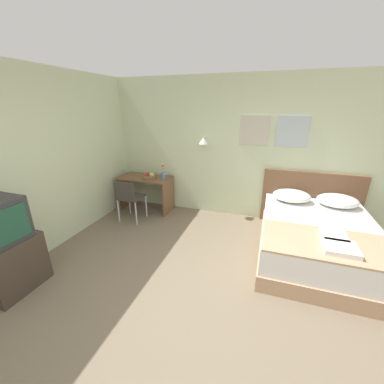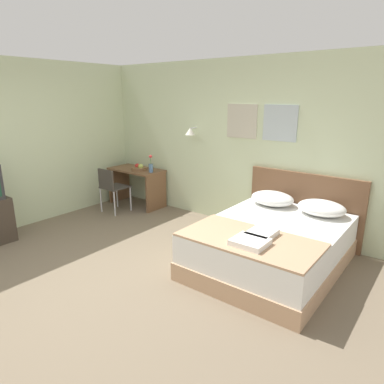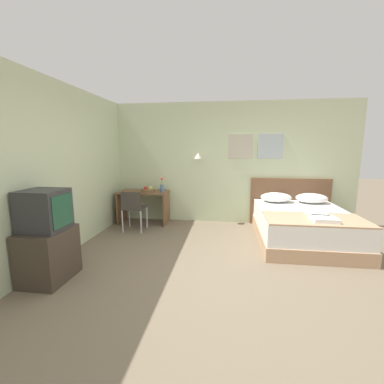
{
  "view_description": "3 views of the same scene",
  "coord_description": "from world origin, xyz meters",
  "px_view_note": "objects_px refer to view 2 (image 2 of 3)",
  "views": [
    {
      "loc": [
        0.66,
        -1.91,
        2.11
      ],
      "look_at": [
        -0.57,
        1.78,
        0.69
      ],
      "focal_mm": 22.0,
      "sensor_mm": 36.0,
      "label": 1
    },
    {
      "loc": [
        3.05,
        -2.21,
        2.09
      ],
      "look_at": [
        0.28,
        1.37,
        0.8
      ],
      "focal_mm": 32.0,
      "sensor_mm": 36.0,
      "label": 2
    },
    {
      "loc": [
        0.07,
        -3.17,
        1.66
      ],
      "look_at": [
        -0.52,
        1.14,
        0.92
      ],
      "focal_mm": 24.0,
      "sensor_mm": 36.0,
      "label": 3
    }
  ],
  "objects_px": {
    "bed": "(271,246)",
    "desk": "(137,180)",
    "headboard": "(303,207)",
    "folded_towel_near_foot": "(262,233)",
    "pillow_right": "(322,208)",
    "desk_chair": "(111,186)",
    "pillow_left": "(272,198)",
    "flower_vase": "(151,166)",
    "throw_blanket": "(249,239)",
    "folded_towel_mid_bed": "(250,242)",
    "fruit_bowl": "(139,168)"
  },
  "relations": [
    {
      "from": "bed",
      "to": "desk",
      "type": "height_order",
      "value": "desk"
    },
    {
      "from": "headboard",
      "to": "folded_towel_near_foot",
      "type": "height_order",
      "value": "headboard"
    },
    {
      "from": "pillow_right",
      "to": "desk_chair",
      "type": "relative_size",
      "value": 0.75
    },
    {
      "from": "pillow_left",
      "to": "flower_vase",
      "type": "xyz_separation_m",
      "value": [
        -2.41,
        -0.01,
        0.17
      ]
    },
    {
      "from": "desk",
      "to": "desk_chair",
      "type": "bearing_deg",
      "value": -91.51
    },
    {
      "from": "headboard",
      "to": "throw_blanket",
      "type": "bearing_deg",
      "value": -90.0
    },
    {
      "from": "folded_towel_near_foot",
      "to": "headboard",
      "type": "bearing_deg",
      "value": 92.94
    },
    {
      "from": "headboard",
      "to": "desk_chair",
      "type": "bearing_deg",
      "value": -164.3
    },
    {
      "from": "pillow_left",
      "to": "desk_chair",
      "type": "xyz_separation_m",
      "value": [
        -2.86,
        -0.58,
        -0.16
      ]
    },
    {
      "from": "folded_towel_mid_bed",
      "to": "desk",
      "type": "relative_size",
      "value": 0.33
    },
    {
      "from": "folded_towel_near_foot",
      "to": "desk",
      "type": "relative_size",
      "value": 0.33
    },
    {
      "from": "headboard",
      "to": "pillow_left",
      "type": "height_order",
      "value": "headboard"
    },
    {
      "from": "folded_towel_mid_bed",
      "to": "desk",
      "type": "height_order",
      "value": "desk"
    },
    {
      "from": "flower_vase",
      "to": "folded_towel_near_foot",
      "type": "bearing_deg",
      "value": -22.23
    },
    {
      "from": "fruit_bowl",
      "to": "flower_vase",
      "type": "distance_m",
      "value": 0.32
    },
    {
      "from": "desk",
      "to": "folded_towel_mid_bed",
      "type": "bearing_deg",
      "value": -24.31
    },
    {
      "from": "bed",
      "to": "desk",
      "type": "bearing_deg",
      "value": 166.77
    },
    {
      "from": "bed",
      "to": "desk_chair",
      "type": "relative_size",
      "value": 2.46
    },
    {
      "from": "folded_towel_near_foot",
      "to": "flower_vase",
      "type": "distance_m",
      "value": 3.07
    },
    {
      "from": "bed",
      "to": "headboard",
      "type": "height_order",
      "value": "headboard"
    },
    {
      "from": "throw_blanket",
      "to": "folded_towel_mid_bed",
      "type": "distance_m",
      "value": 0.17
    },
    {
      "from": "throw_blanket",
      "to": "folded_towel_mid_bed",
      "type": "xyz_separation_m",
      "value": [
        0.08,
        -0.14,
        0.04
      ]
    },
    {
      "from": "bed",
      "to": "folded_towel_mid_bed",
      "type": "bearing_deg",
      "value": -83.46
    },
    {
      "from": "pillow_left",
      "to": "pillow_right",
      "type": "xyz_separation_m",
      "value": [
        0.7,
        0.0,
        0.0
      ]
    },
    {
      "from": "desk",
      "to": "fruit_bowl",
      "type": "distance_m",
      "value": 0.3
    },
    {
      "from": "desk",
      "to": "fruit_bowl",
      "type": "bearing_deg",
      "value": -17.11
    },
    {
      "from": "pillow_right",
      "to": "desk",
      "type": "bearing_deg",
      "value": 179.57
    },
    {
      "from": "folded_towel_near_foot",
      "to": "fruit_bowl",
      "type": "bearing_deg",
      "value": 159.77
    },
    {
      "from": "pillow_right",
      "to": "desk_chair",
      "type": "xyz_separation_m",
      "value": [
        -3.56,
        -0.58,
        -0.16
      ]
    },
    {
      "from": "throw_blanket",
      "to": "desk_chair",
      "type": "height_order",
      "value": "desk_chair"
    },
    {
      "from": "bed",
      "to": "folded_towel_mid_bed",
      "type": "xyz_separation_m",
      "value": [
        0.08,
        -0.73,
        0.34
      ]
    },
    {
      "from": "bed",
      "to": "throw_blanket",
      "type": "relative_size",
      "value": 1.35
    },
    {
      "from": "bed",
      "to": "desk_chair",
      "type": "height_order",
      "value": "desk_chair"
    },
    {
      "from": "bed",
      "to": "flower_vase",
      "type": "distance_m",
      "value": 2.9
    },
    {
      "from": "desk",
      "to": "throw_blanket",
      "type": "bearing_deg",
      "value": -22.74
    },
    {
      "from": "pillow_left",
      "to": "desk",
      "type": "relative_size",
      "value": 0.57
    },
    {
      "from": "bed",
      "to": "fruit_bowl",
      "type": "height_order",
      "value": "fruit_bowl"
    },
    {
      "from": "desk",
      "to": "pillow_right",
      "type": "bearing_deg",
      "value": -0.43
    },
    {
      "from": "desk_chair",
      "to": "flower_vase",
      "type": "relative_size",
      "value": 2.55
    },
    {
      "from": "pillow_left",
      "to": "flower_vase",
      "type": "distance_m",
      "value": 2.41
    },
    {
      "from": "pillow_right",
      "to": "desk",
      "type": "xyz_separation_m",
      "value": [
        -3.54,
        0.03,
        -0.16
      ]
    },
    {
      "from": "folded_towel_near_foot",
      "to": "fruit_bowl",
      "type": "relative_size",
      "value": 1.21
    },
    {
      "from": "pillow_left",
      "to": "pillow_right",
      "type": "relative_size",
      "value": 1.0
    },
    {
      "from": "headboard",
      "to": "desk_chair",
      "type": "xyz_separation_m",
      "value": [
        -3.21,
        -0.9,
        -0.01
      ]
    },
    {
      "from": "throw_blanket",
      "to": "folded_towel_mid_bed",
      "type": "height_order",
      "value": "folded_towel_mid_bed"
    },
    {
      "from": "folded_towel_near_foot",
      "to": "pillow_left",
      "type": "bearing_deg",
      "value": 109.97
    },
    {
      "from": "folded_towel_near_foot",
      "to": "flower_vase",
      "type": "xyz_separation_m",
      "value": [
        -2.83,
        1.16,
        0.21
      ]
    },
    {
      "from": "throw_blanket",
      "to": "desk_chair",
      "type": "bearing_deg",
      "value": 167.2
    },
    {
      "from": "folded_towel_mid_bed",
      "to": "desk_chair",
      "type": "relative_size",
      "value": 0.43
    },
    {
      "from": "desk_chair",
      "to": "pillow_right",
      "type": "bearing_deg",
      "value": 9.31
    }
  ]
}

